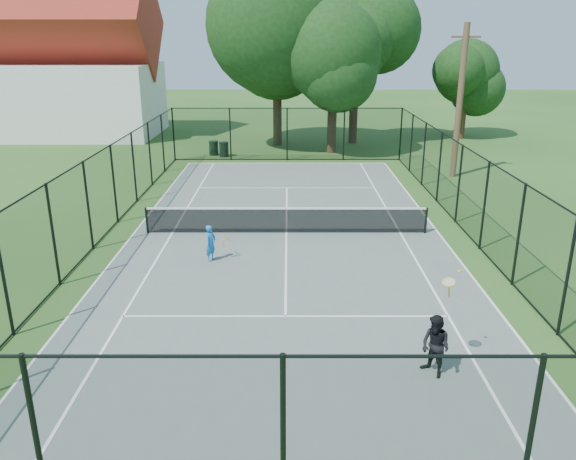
{
  "coord_description": "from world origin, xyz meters",
  "views": [
    {
      "loc": [
        0.07,
        -19.08,
        6.72
      ],
      "look_at": [
        0.06,
        -3.0,
        1.2
      ],
      "focal_mm": 35.0,
      "sensor_mm": 36.0,
      "label": 1
    }
  ],
  "objects_px": {
    "trash_bin_left": "(214,148)",
    "utility_pole": "(460,101)",
    "tennis_net": "(286,219)",
    "player_black": "(435,346)",
    "trash_bin_right": "(224,149)",
    "player_blue": "(211,243)"
  },
  "relations": [
    {
      "from": "trash_bin_left",
      "to": "utility_pole",
      "type": "bearing_deg",
      "value": -23.04
    },
    {
      "from": "tennis_net",
      "to": "player_black",
      "type": "distance_m",
      "value": 9.5
    },
    {
      "from": "trash_bin_right",
      "to": "trash_bin_left",
      "type": "bearing_deg",
      "value": 145.75
    },
    {
      "from": "trash_bin_right",
      "to": "utility_pole",
      "type": "relative_size",
      "value": 0.12
    },
    {
      "from": "trash_bin_left",
      "to": "utility_pole",
      "type": "distance_m",
      "value": 14.44
    },
    {
      "from": "trash_bin_right",
      "to": "player_black",
      "type": "relative_size",
      "value": 0.41
    },
    {
      "from": "player_blue",
      "to": "player_black",
      "type": "height_order",
      "value": "player_black"
    },
    {
      "from": "tennis_net",
      "to": "player_blue",
      "type": "relative_size",
      "value": 8.69
    },
    {
      "from": "tennis_net",
      "to": "trash_bin_right",
      "type": "xyz_separation_m",
      "value": [
        -3.77,
        14.04,
        -0.14
      ]
    },
    {
      "from": "player_black",
      "to": "tennis_net",
      "type": "bearing_deg",
      "value": 108.99
    },
    {
      "from": "utility_pole",
      "to": "player_black",
      "type": "height_order",
      "value": "utility_pole"
    },
    {
      "from": "player_blue",
      "to": "player_black",
      "type": "xyz_separation_m",
      "value": [
        5.44,
        -6.34,
        0.1
      ]
    },
    {
      "from": "trash_bin_right",
      "to": "player_blue",
      "type": "xyz_separation_m",
      "value": [
        1.42,
        -16.68,
        0.2
      ]
    },
    {
      "from": "tennis_net",
      "to": "player_black",
      "type": "relative_size",
      "value": 4.74
    },
    {
      "from": "trash_bin_left",
      "to": "trash_bin_right",
      "type": "height_order",
      "value": "trash_bin_right"
    },
    {
      "from": "trash_bin_left",
      "to": "tennis_net",
      "type": "bearing_deg",
      "value": -72.98
    },
    {
      "from": "tennis_net",
      "to": "trash_bin_left",
      "type": "xyz_separation_m",
      "value": [
        -4.44,
        14.5,
        -0.15
      ]
    },
    {
      "from": "trash_bin_right",
      "to": "player_blue",
      "type": "distance_m",
      "value": 16.74
    },
    {
      "from": "tennis_net",
      "to": "trash_bin_right",
      "type": "bearing_deg",
      "value": 105.02
    },
    {
      "from": "trash_bin_left",
      "to": "trash_bin_right",
      "type": "distance_m",
      "value": 0.81
    },
    {
      "from": "player_black",
      "to": "utility_pole",
      "type": "bearing_deg",
      "value": 73.28
    },
    {
      "from": "trash_bin_right",
      "to": "player_black",
      "type": "xyz_separation_m",
      "value": [
        6.86,
        -23.02,
        0.3
      ]
    }
  ]
}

